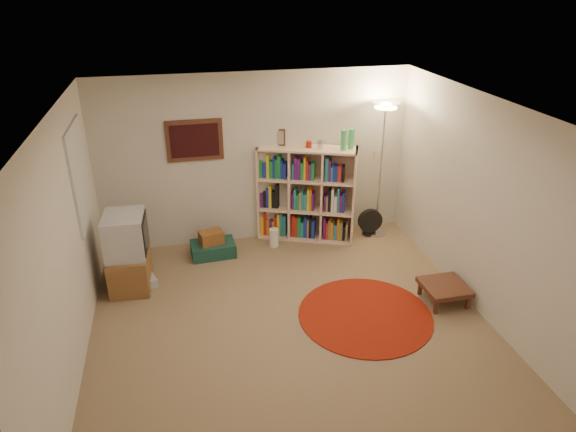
# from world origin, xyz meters

# --- Properties ---
(room) EXTENTS (4.54, 4.54, 2.54)m
(room) POSITION_xyz_m (-0.05, 0.05, 1.26)
(room) COLOR #856C4E
(room) RESTS_ON ground
(bookshelf) EXTENTS (1.48, 0.91, 1.72)m
(bookshelf) POSITION_xyz_m (0.70, 2.10, 0.69)
(bookshelf) COLOR beige
(bookshelf) RESTS_ON ground
(floor_lamp) EXTENTS (0.40, 0.40, 2.05)m
(floor_lamp) POSITION_xyz_m (1.82, 1.96, 1.70)
(floor_lamp) COLOR silver
(floor_lamp) RESTS_ON ground
(floor_fan) EXTENTS (0.38, 0.20, 0.43)m
(floor_fan) POSITION_xyz_m (1.70, 1.93, 0.22)
(floor_fan) COLOR black
(floor_fan) RESTS_ON ground
(tv_stand) EXTENTS (0.53, 0.72, 1.01)m
(tv_stand) POSITION_xyz_m (-1.82, 1.25, 0.49)
(tv_stand) COLOR brown
(tv_stand) RESTS_ON ground
(dvd_box) EXTENTS (0.41, 0.37, 0.11)m
(dvd_box) POSITION_xyz_m (-1.70, 1.21, 0.06)
(dvd_box) COLOR silver
(dvd_box) RESTS_ON ground
(suitcase) EXTENTS (0.64, 0.43, 0.20)m
(suitcase) POSITION_xyz_m (-0.73, 1.82, 0.10)
(suitcase) COLOR #163E36
(suitcase) RESTS_ON ground
(wicker_basket) EXTENTS (0.37, 0.30, 0.19)m
(wicker_basket) POSITION_xyz_m (-0.74, 1.82, 0.29)
(wicker_basket) COLOR brown
(wicker_basket) RESTS_ON suitcase
(paper_towel) EXTENTS (0.14, 0.14, 0.28)m
(paper_towel) POSITION_xyz_m (0.18, 1.90, 0.14)
(paper_towel) COLOR white
(paper_towel) RESTS_ON ground
(red_rug) EXTENTS (1.59, 1.59, 0.01)m
(red_rug) POSITION_xyz_m (0.90, -0.03, 0.01)
(red_rug) COLOR maroon
(red_rug) RESTS_ON ground
(side_table) EXTENTS (0.53, 0.53, 0.24)m
(side_table) POSITION_xyz_m (1.94, 0.03, 0.20)
(side_table) COLOR #472419
(side_table) RESTS_ON ground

